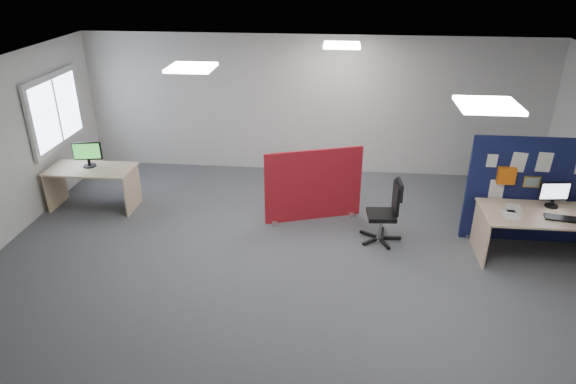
# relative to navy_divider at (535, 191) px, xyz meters

# --- Properties ---
(floor) EXTENTS (9.00, 9.00, 0.00)m
(floor) POSITION_rel_navy_divider_xyz_m (-3.46, -1.01, -0.84)
(floor) COLOR #4D4F54
(floor) RESTS_ON ground
(ceiling) EXTENTS (9.00, 7.00, 0.02)m
(ceiling) POSITION_rel_navy_divider_xyz_m (-3.46, -1.01, 1.86)
(ceiling) COLOR white
(ceiling) RESTS_ON wall_back
(wall_back) EXTENTS (9.00, 0.02, 2.70)m
(wall_back) POSITION_rel_navy_divider_xyz_m (-3.46, 2.49, 0.51)
(wall_back) COLOR silver
(wall_back) RESTS_ON floor
(wall_front) EXTENTS (9.00, 0.02, 2.70)m
(wall_front) POSITION_rel_navy_divider_xyz_m (-3.46, -4.51, 0.51)
(wall_front) COLOR silver
(wall_front) RESTS_ON floor
(window) EXTENTS (0.06, 1.70, 1.30)m
(window) POSITION_rel_navy_divider_xyz_m (-7.90, 0.99, 0.71)
(window) COLOR white
(window) RESTS_ON wall_left
(ceiling_lights) EXTENTS (4.10, 4.10, 0.04)m
(ceiling_lights) POSITION_rel_navy_divider_xyz_m (-3.13, -0.34, 1.83)
(ceiling_lights) COLOR white
(ceiling_lights) RESTS_ON ceiling
(navy_divider) EXTENTS (2.03, 0.30, 1.68)m
(navy_divider) POSITION_rel_navy_divider_xyz_m (0.00, 0.00, 0.00)
(navy_divider) COLOR #101A3C
(navy_divider) RESTS_ON floor
(main_desk) EXTENTS (1.98, 0.88, 0.73)m
(main_desk) POSITION_rel_navy_divider_xyz_m (0.12, -0.48, -0.27)
(main_desk) COLOR #DAB88C
(main_desk) RESTS_ON floor
(monitor_main) EXTENTS (0.44, 0.18, 0.39)m
(monitor_main) POSITION_rel_navy_divider_xyz_m (0.16, -0.29, 0.10)
(monitor_main) COLOR black
(monitor_main) RESTS_ON main_desk
(keyboard) EXTENTS (0.48, 0.26, 0.02)m
(keyboard) POSITION_rel_navy_divider_xyz_m (0.17, -0.67, -0.10)
(keyboard) COLOR black
(keyboard) RESTS_ON main_desk
(red_divider) EXTENTS (1.56, 0.58, 1.23)m
(red_divider) POSITION_rel_navy_divider_xyz_m (-3.33, 0.37, -0.24)
(red_divider) COLOR maroon
(red_divider) RESTS_ON floor
(second_desk) EXTENTS (1.45, 0.72, 0.73)m
(second_desk) POSITION_rel_navy_divider_xyz_m (-7.14, 0.46, -0.30)
(second_desk) COLOR #DAB88C
(second_desk) RESTS_ON floor
(monitor_second) EXTENTS (0.47, 0.22, 0.43)m
(monitor_second) POSITION_rel_navy_divider_xyz_m (-7.19, 0.51, 0.13)
(monitor_second) COLOR black
(monitor_second) RESTS_ON second_desk
(office_chair) EXTENTS (0.64, 0.65, 0.98)m
(office_chair) POSITION_rel_navy_divider_xyz_m (-2.16, -0.23, -0.28)
(office_chair) COLOR black
(office_chair) RESTS_ON floor
(desk_papers) EXTENTS (1.30, 0.63, 0.00)m
(desk_papers) POSITION_rel_navy_divider_xyz_m (-0.12, -0.57, -0.11)
(desk_papers) COLOR white
(desk_papers) RESTS_ON main_desk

